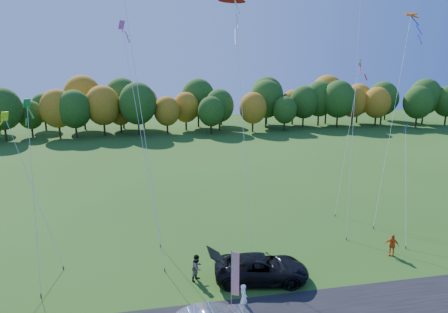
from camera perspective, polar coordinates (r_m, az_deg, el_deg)
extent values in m
plane|color=#214C14|center=(26.03, 2.70, -18.34)|extent=(160.00, 160.00, 0.00)
imported|color=black|center=(26.55, 5.36, -15.62)|extent=(6.37, 3.74, 1.66)
imported|color=white|center=(23.55, 2.82, -19.63)|extent=(0.53, 0.71, 1.74)
imported|color=gray|center=(26.51, -3.85, -15.54)|extent=(1.05, 1.07, 1.74)
imported|color=#DC5514|center=(31.79, 22.87, -11.59)|extent=(0.98, 0.89, 1.61)
cylinder|color=#999999|center=(23.47, 1.08, -17.12)|extent=(0.06, 0.06, 3.56)
cube|color=red|center=(23.25, 1.64, -16.42)|extent=(0.42, 0.21, 2.67)
cube|color=navy|center=(22.80, 1.64, -14.23)|extent=(0.41, 0.20, 0.69)
cylinder|color=#4C3F33|center=(28.06, -8.48, -15.70)|extent=(0.08, 0.08, 0.20)
cylinder|color=#4C3F33|center=(33.45, 17.08, -11.14)|extent=(0.08, 0.08, 0.20)
cylinder|color=#4C3F33|center=(27.47, 4.16, -16.26)|extent=(0.08, 0.08, 0.20)
cylinder|color=#4C3F33|center=(36.24, 20.55, -9.46)|extent=(0.08, 0.08, 0.20)
cube|color=orange|center=(44.65, 25.17, 17.82)|extent=(3.12, 1.09, 1.20)
cylinder|color=#4C3F33|center=(30.07, -21.98, -14.49)|extent=(0.08, 0.08, 0.20)
cube|color=#BBE217|center=(34.14, -28.86, 5.06)|extent=(1.19, 1.19, 1.41)
cylinder|color=#4C3F33|center=(27.51, -24.69, -17.55)|extent=(0.08, 0.08, 0.20)
cube|color=#168442|center=(27.79, -26.34, 6.86)|extent=(0.95, 0.95, 1.11)
cylinder|color=#4C3F33|center=(37.84, 15.60, -8.08)|extent=(0.08, 0.08, 0.20)
cube|color=silver|center=(42.78, 18.87, 12.64)|extent=(1.22, 1.22, 1.44)
cylinder|color=#4C3F33|center=(31.31, -9.08, -12.45)|extent=(0.08, 0.08, 0.20)
cube|color=#FF54CD|center=(35.82, -14.43, 17.75)|extent=(1.19, 1.19, 1.42)
cylinder|color=#4C3F33|center=(33.58, 24.54, -11.72)|extent=(0.08, 0.08, 0.20)
cube|color=#440DC0|center=(36.75, 24.51, 3.77)|extent=(0.97, 0.97, 1.14)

